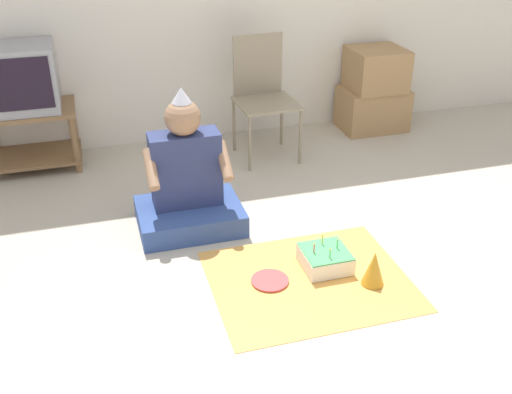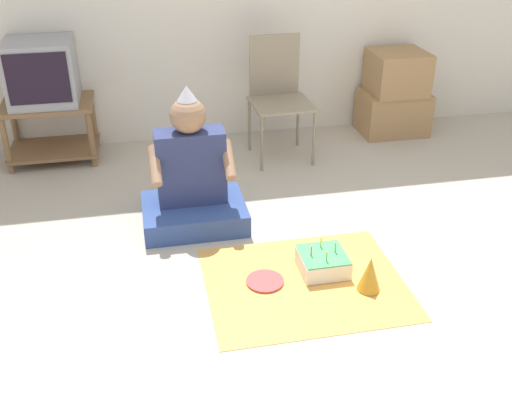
{
  "view_description": "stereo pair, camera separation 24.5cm",
  "coord_description": "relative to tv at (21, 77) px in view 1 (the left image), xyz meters",
  "views": [
    {
      "loc": [
        -1.13,
        -2.35,
        1.93
      ],
      "look_at": [
        -0.3,
        0.47,
        0.35
      ],
      "focal_mm": 42.0,
      "sensor_mm": 36.0,
      "label": 1
    },
    {
      "loc": [
        -0.89,
        -2.41,
        1.93
      ],
      "look_at": [
        -0.3,
        0.47,
        0.35
      ],
      "focal_mm": 42.0,
      "sensor_mm": 36.0,
      "label": 2
    }
  ],
  "objects": [
    {
      "name": "party_cloth",
      "position": [
        1.45,
        -1.94,
        -0.68
      ],
      "size": [
        1.05,
        0.87,
        0.01
      ],
      "color": "#EFA84C",
      "rests_on": "ground_plane"
    },
    {
      "name": "tv",
      "position": [
        0.0,
        0.0,
        0.0
      ],
      "size": [
        0.48,
        0.45,
        0.46
      ],
      "color": "#99999E",
      "rests_on": "tv_stand"
    },
    {
      "name": "paper_plate",
      "position": [
        1.24,
        -1.89,
        -0.67
      ],
      "size": [
        0.2,
        0.2,
        0.01
      ],
      "color": "#D84C4C",
      "rests_on": "party_cloth"
    },
    {
      "name": "ground_plane",
      "position": [
        1.56,
        -2.04,
        -0.68
      ],
      "size": [
        16.0,
        16.0,
        0.0
      ],
      "primitive_type": "plane",
      "color": "#BCB29E"
    },
    {
      "name": "tv_stand",
      "position": [
        -0.0,
        -0.0,
        -0.41
      ],
      "size": [
        0.66,
        0.46,
        0.46
      ],
      "color": "olive",
      "rests_on": "ground_plane"
    },
    {
      "name": "cardboard_box_stack",
      "position": [
        2.75,
        -0.01,
        -0.35
      ],
      "size": [
        0.54,
        0.42,
        0.69
      ],
      "color": "#A87F51",
      "rests_on": "ground_plane"
    },
    {
      "name": "birthday_cake",
      "position": [
        1.57,
        -1.85,
        -0.62
      ],
      "size": [
        0.25,
        0.25,
        0.17
      ],
      "color": "white",
      "rests_on": "party_cloth"
    },
    {
      "name": "party_hat_blue",
      "position": [
        1.76,
        -2.06,
        -0.58
      ],
      "size": [
        0.12,
        0.12,
        0.2
      ],
      "color": "gold",
      "rests_on": "party_cloth"
    },
    {
      "name": "folding_chair",
      "position": [
        1.7,
        -0.23,
        -0.17
      ],
      "size": [
        0.45,
        0.45,
        0.9
      ],
      "color": "gray",
      "rests_on": "ground_plane"
    },
    {
      "name": "person_seated",
      "position": [
        0.94,
        -1.17,
        -0.41
      ],
      "size": [
        0.63,
        0.48,
        0.88
      ],
      "color": "#334C8C",
      "rests_on": "ground_plane"
    }
  ]
}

